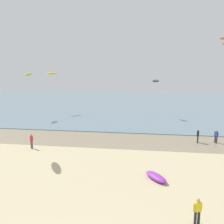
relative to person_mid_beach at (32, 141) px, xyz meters
The scene contains 11 objects.
wet_sand_strip 11.02m from the person_mid_beach, 26.39° to the left, with size 120.00×7.32×0.01m, color gray.
sea 44.65m from the person_mid_beach, 77.27° to the left, with size 160.00×70.00×0.10m, color slate.
person_mid_beach is the anchor object (origin of this frame).
person_by_waterline 20.27m from the person_mid_beach, 14.94° to the left, with size 0.33×0.54×1.71m.
person_left_flank 20.48m from the person_mid_beach, 36.71° to the right, with size 0.55×0.32×1.71m.
person_trailing_behind 22.50m from the person_mid_beach, 14.02° to the left, with size 0.43×0.43×1.71m.
grounded_kite 15.52m from the person_mid_beach, 24.12° to the right, with size 2.53×0.91×0.51m, color purple.
kite_aloft_0 20.30m from the person_mid_beach, 116.60° to the left, with size 2.38×0.76×0.38m, color yellow.
kite_aloft_4 26.45m from the person_mid_beach, 55.62° to the left, with size 2.28×0.73×0.36m, color black.
kite_aloft_6 25.40m from the person_mid_beach, 105.72° to the left, with size 2.62×0.84×0.42m, color yellow.
kite_aloft_7 34.15m from the person_mid_beach, 36.11° to the left, with size 2.44×0.78×0.39m, color orange.
Camera 1 is at (3.58, -9.00, 9.20)m, focal length 40.21 mm.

